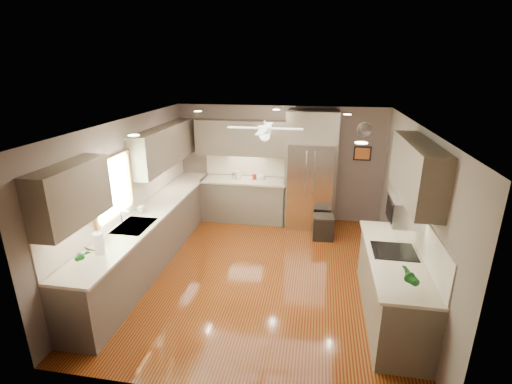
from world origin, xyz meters
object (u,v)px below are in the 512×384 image
(canister_c, at_px, (238,175))
(bowl, at_px, (261,179))
(potted_plant_right, at_px, (410,276))
(stool, at_px, (323,227))
(canister_b, at_px, (234,176))
(paper_towel, at_px, (99,244))
(canister_d, at_px, (254,177))
(potted_plant_left, at_px, (85,253))
(soap_bottle, at_px, (142,208))
(microwave, at_px, (406,211))
(refrigerator, at_px, (311,172))

(canister_c, relative_size, bowl, 0.85)
(potted_plant_right, height_order, stool, potted_plant_right)
(canister_b, xyz_separation_m, paper_towel, (-0.99, -3.60, 0.07))
(canister_c, bearing_deg, canister_b, -165.16)
(canister_d, bearing_deg, paper_towel, -111.61)
(canister_b, bearing_deg, potted_plant_left, -104.23)
(canister_d, distance_m, soap_bottle, 2.68)
(canister_b, relative_size, microwave, 0.28)
(potted_plant_left, xyz_separation_m, potted_plant_right, (3.86, 0.16, -0.01))
(potted_plant_left, height_order, bowl, potted_plant_left)
(canister_d, distance_m, stool, 1.84)
(stool, bearing_deg, bowl, 153.57)
(canister_c, xyz_separation_m, paper_towel, (-1.08, -3.63, 0.05))
(canister_b, bearing_deg, paper_towel, -105.34)
(bowl, bearing_deg, microwave, -49.08)
(potted_plant_right, bearing_deg, stool, 106.37)
(soap_bottle, xyz_separation_m, stool, (3.07, 1.50, -0.79))
(potted_plant_left, distance_m, microwave, 4.15)
(potted_plant_right, xyz_separation_m, stool, (-0.90, 3.08, -0.85))
(refrigerator, xyz_separation_m, paper_towel, (-2.64, -3.57, -0.11))
(stool, bearing_deg, canister_b, 161.35)
(canister_c, distance_m, potted_plant_right, 4.68)
(potted_plant_left, bearing_deg, stool, 47.52)
(refrigerator, relative_size, microwave, 4.45)
(stool, distance_m, paper_towel, 4.25)
(canister_b, height_order, paper_towel, paper_towel)
(potted_plant_left, height_order, microwave, microwave)
(canister_d, bearing_deg, canister_c, -179.50)
(paper_towel, bearing_deg, bowl, 66.43)
(potted_plant_left, xyz_separation_m, microwave, (3.97, 1.16, 0.38))
(canister_c, bearing_deg, potted_plant_right, -53.54)
(canister_b, bearing_deg, bowl, 1.98)
(canister_d, xyz_separation_m, microwave, (2.53, -2.77, 0.48))
(canister_d, height_order, potted_plant_left, potted_plant_left)
(canister_b, distance_m, canister_c, 0.10)
(bowl, bearing_deg, soap_bottle, -127.73)
(potted_plant_left, xyz_separation_m, bowl, (1.58, 3.92, -0.14))
(paper_towel, bearing_deg, stool, 44.77)
(bowl, bearing_deg, canister_d, 177.08)
(soap_bottle, xyz_separation_m, bowl, (1.69, 2.18, -0.06))
(canister_d, distance_m, potted_plant_left, 4.18)
(microwave, bearing_deg, refrigerator, 116.09)
(soap_bottle, bearing_deg, paper_towel, -85.70)
(potted_plant_left, relative_size, refrigerator, 0.13)
(canister_c, xyz_separation_m, microwave, (2.89, -2.76, 0.45))
(microwave, distance_m, paper_towel, 4.08)
(microwave, bearing_deg, stool, 116.01)
(refrigerator, distance_m, paper_towel, 4.44)
(canister_b, bearing_deg, soap_bottle, -116.89)
(canister_b, height_order, soap_bottle, soap_bottle)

